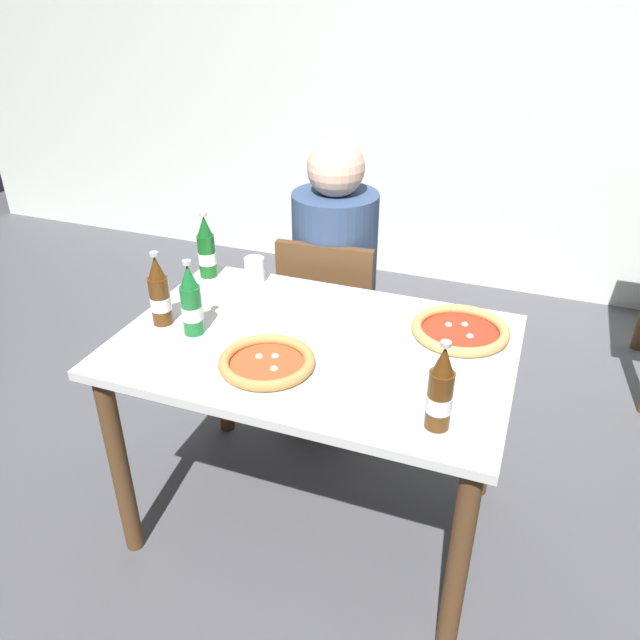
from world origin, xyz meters
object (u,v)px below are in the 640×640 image
(beer_bottle_right, at_px, (191,303))
(napkin_with_cutlery, at_px, (322,302))
(beer_bottle_extra, at_px, (207,250))
(dining_table_main, at_px, (314,372))
(diner_seated, at_px, (334,291))
(chair_behind_table, at_px, (331,318))
(pizza_marinara_far, at_px, (267,363))
(beer_bottle_left, at_px, (440,392))
(paper_cup, at_px, (255,270))
(beer_bottle_center, at_px, (159,294))
(pizza_margherita_near, at_px, (460,331))

(beer_bottle_right, relative_size, napkin_with_cutlery, 1.29)
(beer_bottle_extra, bearing_deg, dining_table_main, -29.42)
(dining_table_main, distance_m, diner_seated, 0.68)
(dining_table_main, height_order, chair_behind_table, chair_behind_table)
(diner_seated, relative_size, pizza_marinara_far, 4.06)
(chair_behind_table, bearing_deg, beer_bottle_left, 119.74)
(pizza_marinara_far, relative_size, paper_cup, 3.14)
(dining_table_main, xyz_separation_m, paper_cup, (-0.35, 0.31, 0.16))
(beer_bottle_right, height_order, napkin_with_cutlery, beer_bottle_right)
(chair_behind_table, distance_m, diner_seated, 0.11)
(pizza_marinara_far, bearing_deg, dining_table_main, 69.50)
(beer_bottle_left, bearing_deg, dining_table_main, 148.02)
(dining_table_main, relative_size, napkin_with_cutlery, 6.28)
(beer_bottle_right, bearing_deg, beer_bottle_center, 171.38)
(pizza_margherita_near, relative_size, paper_cup, 3.46)
(beer_bottle_left, bearing_deg, diner_seated, 122.73)
(pizza_marinara_far, height_order, beer_bottle_left, beer_bottle_left)
(beer_bottle_center, distance_m, napkin_with_cutlery, 0.54)
(diner_seated, relative_size, beer_bottle_left, 4.89)
(beer_bottle_extra, distance_m, paper_cup, 0.19)
(dining_table_main, bearing_deg, pizza_marinara_far, -110.50)
(beer_bottle_extra, relative_size, napkin_with_cutlery, 1.29)
(beer_bottle_extra, xyz_separation_m, paper_cup, (0.19, 0.01, -0.06))
(chair_behind_table, relative_size, beer_bottle_extra, 3.44)
(diner_seated, bearing_deg, napkin_with_cutlery, -76.70)
(beer_bottle_center, bearing_deg, chair_behind_table, 63.13)
(diner_seated, xyz_separation_m, pizza_marinara_far, (0.09, -0.85, 0.19))
(beer_bottle_left, bearing_deg, chair_behind_table, 123.96)
(chair_behind_table, xyz_separation_m, napkin_with_cutlery, (0.09, -0.36, 0.27))
(napkin_with_cutlery, bearing_deg, pizza_marinara_far, -90.50)
(dining_table_main, height_order, beer_bottle_extra, beer_bottle_extra)
(dining_table_main, bearing_deg, napkin_with_cutlery, 105.37)
(napkin_with_cutlery, height_order, paper_cup, paper_cup)
(beer_bottle_right, xyz_separation_m, napkin_with_cutlery, (0.31, 0.33, -0.10))
(beer_bottle_right, bearing_deg, beer_bottle_left, -13.23)
(beer_bottle_extra, bearing_deg, chair_behind_table, 38.98)
(pizza_marinara_far, relative_size, napkin_with_cutlery, 1.56)
(chair_behind_table, xyz_separation_m, pizza_marinara_far, (0.09, -0.80, 0.29))
(pizza_marinara_far, distance_m, beer_bottle_center, 0.46)
(diner_seated, height_order, pizza_marinara_far, diner_seated)
(pizza_marinara_far, bearing_deg, napkin_with_cutlery, 89.50)
(pizza_margherita_near, bearing_deg, diner_seated, 140.50)
(pizza_margherita_near, bearing_deg, beer_bottle_left, -87.59)
(pizza_margherita_near, relative_size, beer_bottle_left, 1.33)
(pizza_margherita_near, distance_m, napkin_with_cutlery, 0.48)
(beer_bottle_left, height_order, beer_bottle_center, same)
(diner_seated, relative_size, beer_bottle_right, 4.89)
(beer_bottle_center, bearing_deg, dining_table_main, 6.97)
(beer_bottle_left, xyz_separation_m, beer_bottle_center, (-0.93, 0.21, 0.00))
(beer_bottle_extra, height_order, paper_cup, beer_bottle_extra)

